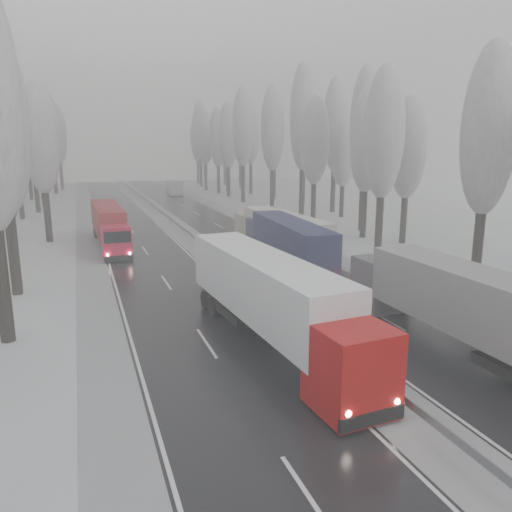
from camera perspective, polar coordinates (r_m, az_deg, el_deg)
ground at (r=18.31m, az=22.19°, el=-20.80°), size 260.00×260.00×0.00m
carriageway_right at (r=45.17m, az=1.73°, el=0.08°), size 7.50×200.00×0.03m
carriageway_left at (r=42.58m, az=-11.56°, el=-0.94°), size 7.50×200.00×0.03m
median_slush at (r=43.58m, az=-4.72°, el=-0.41°), size 3.00×200.00×0.04m
shoulder_right at (r=47.15m, az=7.34°, el=0.53°), size 2.40×200.00×0.04m
shoulder_left at (r=42.22m, az=-18.22°, el=-1.44°), size 2.40×200.00×0.04m
median_guardrail at (r=43.44m, az=-4.73°, el=0.33°), size 0.12×200.00×0.76m
tree_16 at (r=37.19m, az=25.10°, el=12.79°), size 3.60×3.60×16.53m
tree_18 at (r=45.75m, az=14.41°, el=13.35°), size 3.60×3.60×16.58m
tree_19 at (r=52.18m, az=16.99°, el=11.65°), size 3.60×3.60×14.57m
tree_20 at (r=54.41m, az=12.56°, el=12.67°), size 3.60×3.60×15.71m
tree_21 at (r=59.03m, az=12.43°, el=14.46°), size 3.60×3.60×18.62m
tree_22 at (r=63.13m, az=6.75°, el=12.92°), size 3.60×3.60×15.86m
tree_23 at (r=69.61m, az=9.98°, el=11.57°), size 3.60×3.60×13.55m
tree_24 at (r=68.48m, az=5.42°, el=15.39°), size 3.60×3.60×20.49m
tree_25 at (r=75.12m, az=9.03°, el=14.53°), size 3.60×3.60×19.44m
tree_26 at (r=77.73m, az=1.90°, el=14.30°), size 3.60×3.60×18.78m
tree_27 at (r=84.21m, az=5.53°, el=13.61°), size 3.60×3.60×17.62m
tree_28 at (r=87.39m, az=-1.52°, el=14.46°), size 3.60×3.60×19.62m
tree_29 at (r=93.63m, az=2.12°, el=13.74°), size 3.60×3.60×18.11m
tree_30 at (r=96.74m, az=-3.23°, el=13.60°), size 3.60×3.60×17.86m
tree_31 at (r=102.36m, az=-0.61°, el=13.82°), size 3.60×3.60×18.58m
tree_32 at (r=103.97m, az=-4.39°, el=13.33°), size 3.60×3.60×17.33m
tree_33 at (r=108.67m, az=-3.31°, el=12.30°), size 3.60×3.60×14.33m
tree_34 at (r=110.63m, az=-5.85°, el=13.36°), size 3.60×3.60×17.63m
tree_35 at (r=117.00m, az=-1.83°, el=13.56°), size 3.60×3.60×18.25m
tree_36 at (r=120.53m, az=-6.40°, el=14.06°), size 3.60×3.60×20.23m
tree_37 at (r=126.13m, az=-3.64°, el=12.93°), size 3.60×3.60×16.37m
tree_38 at (r=131.17m, az=-6.74°, el=13.30°), size 3.60×3.60×17.97m
tree_39 at (r=135.71m, az=-5.93°, el=12.82°), size 3.60×3.60×16.19m
tree_62 at (r=54.89m, az=-23.41°, el=12.18°), size 3.60×3.60×16.04m
tree_64 at (r=64.22m, az=-26.82°, el=11.43°), size 3.60×3.60×15.42m
tree_66 at (r=73.79m, az=-25.84°, el=11.41°), size 3.60×3.60×15.23m
tree_67 at (r=77.92m, az=-26.66°, el=12.21°), size 3.60×3.60×17.09m
tree_68 at (r=80.40m, az=-24.28°, el=12.20°), size 3.60×3.60×16.65m
tree_70 at (r=90.44m, az=-23.65°, el=12.36°), size 3.60×3.60×17.09m
tree_71 at (r=94.86m, az=-26.52°, el=13.03°), size 3.60×3.60×19.61m
tree_72 at (r=99.94m, az=-24.76°, el=11.46°), size 3.60×3.60×15.11m
tree_73 at (r=104.20m, az=-26.26°, el=12.06°), size 3.60×3.60×17.22m
tree_74 at (r=110.52m, az=-22.40°, el=13.18°), size 3.60×3.60×19.68m
tree_75 at (r=115.20m, az=-26.92°, el=12.37°), size 3.60×3.60×18.60m
tree_76 at (r=119.85m, az=-21.68°, el=12.77°), size 3.60×3.60×18.55m
tree_77 at (r=124.11m, az=-24.16°, el=11.28°), size 3.60×3.60×14.32m
tree_78 at (r=126.59m, az=-23.24°, el=12.88°), size 3.60×3.60×19.55m
tree_79 at (r=130.73m, az=-24.32°, el=12.05°), size 3.60×3.60×17.07m
truck_grey_tarp at (r=25.56m, az=22.60°, el=-5.10°), size 2.86×16.47×4.21m
truck_blue_box at (r=39.73m, az=3.45°, el=1.81°), size 3.53×16.00×4.07m
truck_cream_box at (r=43.88m, az=2.66°, el=2.81°), size 3.41×15.79×4.02m
box_truck_distant at (r=101.47m, az=-9.33°, el=7.76°), size 2.94×8.12×2.98m
truck_red_white at (r=24.22m, az=1.89°, el=-4.75°), size 3.98×17.39×4.43m
truck_red_red at (r=51.10m, az=-16.48°, el=3.63°), size 2.83×15.32×3.91m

